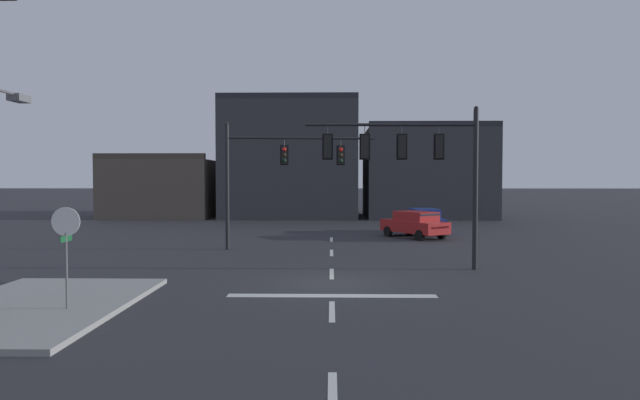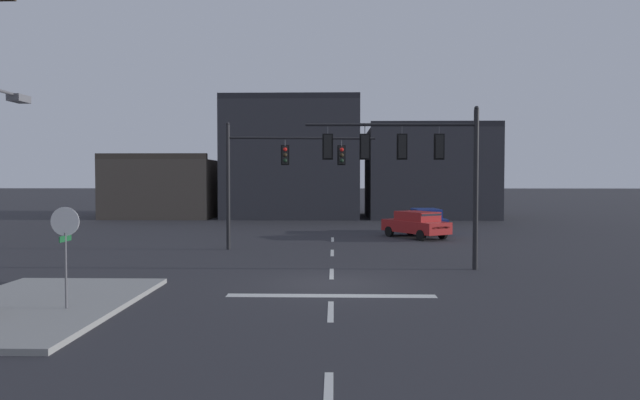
{
  "view_description": "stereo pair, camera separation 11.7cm",
  "coord_description": "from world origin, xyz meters",
  "px_view_note": "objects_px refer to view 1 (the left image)",
  "views": [
    {
      "loc": [
        -0.03,
        -19.0,
        3.56
      ],
      "look_at": [
        -0.44,
        2.22,
        2.77
      ],
      "focal_mm": 31.52,
      "sensor_mm": 36.0,
      "label": 1
    },
    {
      "loc": [
        0.09,
        -19.0,
        3.56
      ],
      "look_at": [
        -0.44,
        2.22,
        2.77
      ],
      "focal_mm": 31.52,
      "sensor_mm": 36.0,
      "label": 2
    }
  ],
  "objects_px": {
    "car_lot_middle": "(425,220)",
    "signal_mast_near_side": "(415,158)",
    "signal_mast_far_side": "(272,166)",
    "car_lot_nearside": "(415,224)",
    "stop_sign": "(66,233)"
  },
  "relations": [
    {
      "from": "signal_mast_near_side",
      "to": "car_lot_middle",
      "type": "relative_size",
      "value": 1.49
    },
    {
      "from": "signal_mast_near_side",
      "to": "car_lot_nearside",
      "type": "height_order",
      "value": "signal_mast_near_side"
    },
    {
      "from": "stop_sign",
      "to": "car_lot_nearside",
      "type": "distance_m",
      "value": 22.94
    },
    {
      "from": "stop_sign",
      "to": "car_lot_nearside",
      "type": "height_order",
      "value": "stop_sign"
    },
    {
      "from": "stop_sign",
      "to": "car_lot_middle",
      "type": "relative_size",
      "value": 0.62
    },
    {
      "from": "signal_mast_near_side",
      "to": "car_lot_middle",
      "type": "distance_m",
      "value": 15.64
    },
    {
      "from": "signal_mast_near_side",
      "to": "car_lot_nearside",
      "type": "bearing_deg",
      "value": 81.56
    },
    {
      "from": "car_lot_middle",
      "to": "signal_mast_near_side",
      "type": "bearing_deg",
      "value": -100.98
    },
    {
      "from": "car_lot_middle",
      "to": "stop_sign",
      "type": "bearing_deg",
      "value": -120.3
    },
    {
      "from": "signal_mast_far_side",
      "to": "car_lot_nearside",
      "type": "relative_size",
      "value": 1.62
    },
    {
      "from": "stop_sign",
      "to": "car_lot_middle",
      "type": "height_order",
      "value": "stop_sign"
    },
    {
      "from": "signal_mast_far_side",
      "to": "car_lot_nearside",
      "type": "height_order",
      "value": "signal_mast_far_side"
    },
    {
      "from": "signal_mast_far_side",
      "to": "car_lot_nearside",
      "type": "xyz_separation_m",
      "value": [
        8.07,
        5.62,
        -3.39
      ]
    },
    {
      "from": "signal_mast_near_side",
      "to": "car_lot_middle",
      "type": "height_order",
      "value": "signal_mast_near_side"
    },
    {
      "from": "car_lot_nearside",
      "to": "car_lot_middle",
      "type": "distance_m",
      "value": 3.24
    }
  ]
}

